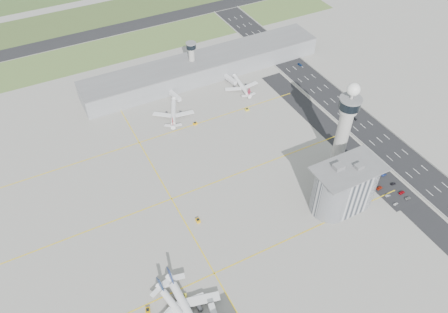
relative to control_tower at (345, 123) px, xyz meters
name	(u,v)px	position (x,y,z in m)	size (l,w,h in m)	color
ground	(250,209)	(-72.00, -8.00, -35.04)	(1000.00, 1000.00, 0.00)	#9D9B93
grass_strip_0	(110,50)	(-92.00, 217.00, -35.00)	(480.00, 50.00, 0.08)	#516630
grass_strip_1	(89,18)	(-92.00, 292.00, -35.00)	(480.00, 60.00, 0.08)	#3D5428
runway	(99,33)	(-92.00, 254.00, -34.98)	(480.00, 22.00, 0.10)	black
highway	(391,150)	(43.00, -8.00, -34.99)	(28.00, 500.00, 0.10)	black
barrier_left	(376,156)	(29.00, -8.00, -34.44)	(0.60, 500.00, 1.20)	#9E9E99
barrier_right	(406,143)	(57.00, -8.00, -34.44)	(0.60, 500.00, 1.20)	#9E9E99
landside_road	(374,171)	(18.00, -18.00, -35.00)	(18.00, 260.00, 0.08)	black
parking_lot	(384,183)	(16.00, -30.00, -34.99)	(20.00, 44.00, 0.10)	black
taxiway_line_h_0	(214,273)	(-112.00, -38.00, -35.04)	(260.00, 0.60, 0.01)	yellow
taxiway_line_h_1	(172,199)	(-112.00, 22.00, -35.04)	(260.00, 0.60, 0.01)	yellow
taxiway_line_h_2	(139,143)	(-112.00, 82.00, -35.04)	(260.00, 0.60, 0.01)	yellow
taxiway_line_v	(172,199)	(-112.00, 22.00, -35.04)	(0.60, 260.00, 0.01)	yellow
control_tower	(345,123)	(0.00, 0.00, 0.00)	(14.00, 14.00, 64.50)	#ADAAA5
secondary_tower	(192,57)	(-42.00, 142.00, -16.24)	(8.60, 8.60, 31.90)	#ADAAA5
admin_building	(345,186)	(-20.01, -30.00, -19.74)	(42.00, 24.00, 33.50)	#B2B2B7
terminal_pier	(204,66)	(-32.00, 140.00, -27.14)	(210.00, 32.00, 15.80)	gray
airplane_near_b	(178,310)	(-138.48, -50.80, -29.74)	(37.89, 32.20, 10.61)	white
airplane_near_c	(187,308)	(-134.41, -52.19, -28.86)	(44.17, 37.54, 12.37)	white
airplane_far_a	(173,110)	(-77.77, 99.54, -29.81)	(37.35, 31.75, 10.46)	white
airplane_far_b	(241,83)	(-13.82, 106.88, -30.20)	(34.60, 29.41, 9.69)	white
jet_bridge_far_0	(170,93)	(-70.00, 124.00, -32.19)	(14.00, 3.00, 5.70)	silver
jet_bridge_far_1	(225,77)	(-20.00, 124.00, -32.19)	(14.00, 3.00, 5.70)	silver
tug_1	(148,311)	(-151.57, -41.81, -34.07)	(2.31, 3.36, 1.95)	#D29404
tug_2	(183,296)	(-132.64, -42.91, -33.99)	(2.49, 3.62, 2.10)	yellow
tug_3	(198,220)	(-104.79, -1.80, -34.09)	(2.26, 3.28, 1.91)	#EBA30C
tug_4	(195,123)	(-67.58, 82.11, -34.17)	(2.06, 2.99, 1.74)	#F4A509
tug_5	(247,109)	(-24.48, 78.86, -34.18)	(2.04, 2.97, 1.73)	yellow
car_lot_0	(396,204)	(9.87, -47.05, -34.48)	(1.31, 3.26, 1.11)	white
car_lot_1	(388,195)	(10.34, -39.58, -34.43)	(1.29, 3.71, 1.22)	gray
car_lot_2	(379,188)	(9.96, -32.15, -34.40)	(2.11, 4.58, 1.27)	#B02A13
car_lot_3	(375,183)	(10.77, -27.30, -34.38)	(1.85, 4.54, 1.32)	black
car_lot_4	(372,177)	(12.16, -22.34, -34.39)	(1.53, 3.80, 1.30)	navy
car_lot_5	(360,169)	(10.46, -12.99, -34.46)	(1.24, 3.55, 1.17)	white
car_lot_6	(408,198)	(19.99, -47.10, -34.46)	(1.92, 4.15, 1.15)	gray
car_lot_7	(402,193)	(19.94, -41.81, -34.39)	(1.81, 4.46, 1.29)	#A60812
car_lot_8	(393,184)	(20.58, -33.48, -34.44)	(1.41, 3.50, 1.19)	black
car_lot_9	(384,175)	(20.86, -24.55, -34.41)	(1.34, 3.85, 1.27)	navy
car_lot_10	(381,172)	(21.13, -21.63, -34.49)	(1.82, 3.95, 1.10)	silver
car_lot_11	(374,166)	(20.93, -14.79, -34.39)	(1.82, 4.48, 1.30)	#90959B
car_hw_1	(355,119)	(42.70, 30.67, -34.43)	(1.30, 3.72, 1.23)	black
car_hw_2	(300,65)	(49.78, 113.68, -34.38)	(2.18, 4.73, 1.31)	navy
car_hw_4	(252,39)	(35.54, 173.48, -34.50)	(1.29, 3.20, 1.09)	gray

